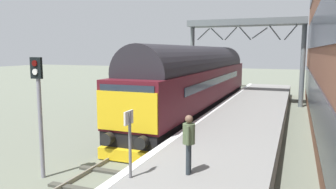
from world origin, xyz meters
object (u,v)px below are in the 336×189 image
(diesel_locomotive, at_px, (198,79))
(platform_number_sign, at_px, (129,133))
(waiting_passenger, at_px, (189,139))
(signal_post_near, at_px, (39,104))

(diesel_locomotive, xyz_separation_m, platform_number_sign, (2.07, -13.53, -0.27))
(diesel_locomotive, bearing_deg, waiting_passenger, -74.82)
(platform_number_sign, bearing_deg, waiting_passenger, 32.44)
(signal_post_near, height_order, platform_number_sign, signal_post_near)
(signal_post_near, bearing_deg, platform_number_sign, -15.16)
(signal_post_near, bearing_deg, waiting_passenger, -2.30)
(platform_number_sign, xyz_separation_m, waiting_passenger, (1.37, 0.87, -0.23))
(platform_number_sign, bearing_deg, signal_post_near, 164.84)
(diesel_locomotive, height_order, signal_post_near, diesel_locomotive)
(diesel_locomotive, distance_m, signal_post_near, 12.59)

